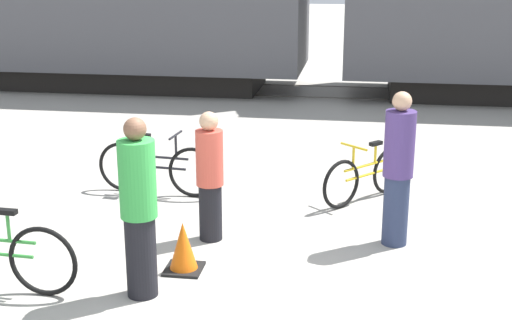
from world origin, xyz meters
The scene contains 9 objects.
ground_plane centered at (0.00, 0.00, 0.00)m, with size 80.00×80.00×0.00m, color #A8A399.
rail_near centered at (0.00, 10.47, 0.01)m, with size 68.80×0.07×0.01m, color #4C4238.
rail_far centered at (0.00, 11.90, 0.01)m, with size 68.80×0.07×0.01m, color #4C4238.
bicycle_yellow centered at (1.06, 3.46, 0.36)m, with size 1.14×1.26×0.83m.
bicycle_black centered at (-1.85, 3.29, 0.38)m, with size 1.78×0.46×0.89m.
person_in_purple centered at (1.40, 1.99, 0.92)m, with size 0.35×0.35×1.82m.
person_in_green centered at (-1.13, 0.29, 0.92)m, with size 0.36×0.36×1.83m.
person_in_red centered at (-0.76, 1.80, 0.78)m, with size 0.32×0.32×1.56m.
traffic_cone centered at (-0.86, 0.90, 0.25)m, with size 0.40×0.40×0.55m.
Camera 1 is at (0.98, -5.94, 3.34)m, focal length 50.00 mm.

